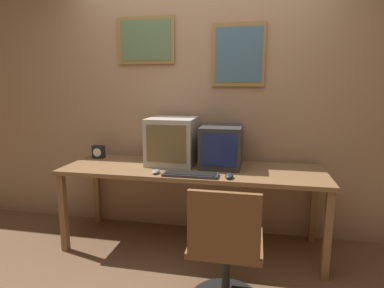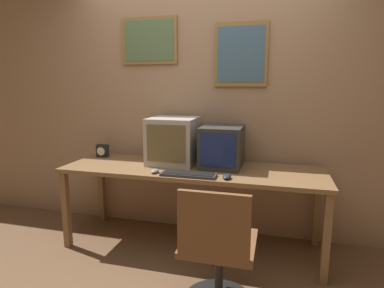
{
  "view_description": "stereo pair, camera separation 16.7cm",
  "coord_description": "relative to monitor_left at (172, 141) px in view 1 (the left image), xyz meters",
  "views": [
    {
      "loc": [
        0.55,
        -1.91,
        1.48
      ],
      "look_at": [
        0.0,
        0.81,
        0.97
      ],
      "focal_mm": 30.0,
      "sensor_mm": 36.0,
      "label": 1
    },
    {
      "loc": [
        0.72,
        -1.88,
        1.48
      ],
      "look_at": [
        0.0,
        0.81,
        0.97
      ],
      "focal_mm": 30.0,
      "sensor_mm": 36.0,
      "label": 2
    }
  ],
  "objects": [
    {
      "name": "wall_back",
      "position": [
        0.21,
        0.29,
        0.34
      ],
      "size": [
        8.0,
        0.08,
        2.6
      ],
      "color": "tan",
      "rests_on": "ground_plane"
    },
    {
      "name": "desk",
      "position": [
        0.21,
        -0.13,
        -0.28
      ],
      "size": [
        2.31,
        0.72,
        0.75
      ],
      "color": "olive",
      "rests_on": "ground_plane"
    },
    {
      "name": "office_chair",
      "position": [
        0.6,
        -0.93,
        -0.59
      ],
      "size": [
        0.49,
        0.49,
        0.87
      ],
      "color": "black",
      "rests_on": "ground_plane"
    },
    {
      "name": "monitor_left",
      "position": [
        0.0,
        0.0,
        0.0
      ],
      "size": [
        0.43,
        0.44,
        0.43
      ],
      "color": "#B7B2A8",
      "rests_on": "desk"
    },
    {
      "name": "desk_clock",
      "position": [
        -0.79,
        0.06,
        -0.15
      ],
      "size": [
        0.12,
        0.07,
        0.13
      ],
      "color": "black",
      "rests_on": "desk"
    },
    {
      "name": "monitor_right",
      "position": [
        0.46,
        -0.0,
        -0.03
      ],
      "size": [
        0.36,
        0.45,
        0.37
      ],
      "color": "#333333",
      "rests_on": "desk"
    },
    {
      "name": "keyboard_main",
      "position": [
        0.25,
        -0.39,
        -0.2
      ],
      "size": [
        0.45,
        0.14,
        0.03
      ],
      "color": "#333338",
      "rests_on": "desk"
    },
    {
      "name": "mouse_far_corner",
      "position": [
        -0.04,
        -0.38,
        -0.2
      ],
      "size": [
        0.06,
        0.11,
        0.03
      ],
      "color": "gray",
      "rests_on": "desk"
    },
    {
      "name": "mouse_near_keyboard",
      "position": [
        0.57,
        -0.39,
        -0.2
      ],
      "size": [
        0.07,
        0.12,
        0.04
      ],
      "color": "#282D3D",
      "rests_on": "desk"
    }
  ]
}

